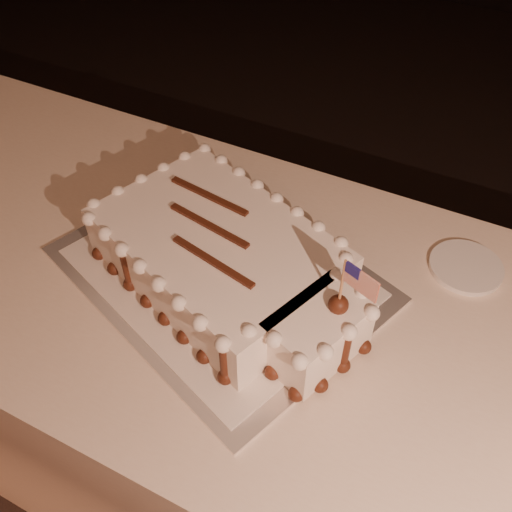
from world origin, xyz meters
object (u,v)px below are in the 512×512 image
at_px(banquet_table, 256,395).
at_px(sheet_cake, 229,262).
at_px(cake_board, 219,274).
at_px(side_plate, 466,267).

xyz_separation_m(banquet_table, sheet_cake, (-0.06, -0.00, 0.44)).
relative_size(banquet_table, cake_board, 4.07).
height_order(banquet_table, sheet_cake, sheet_cake).
height_order(banquet_table, side_plate, side_plate).
bearing_deg(sheet_cake, side_plate, 31.72).
bearing_deg(cake_board, banquet_table, 14.26).
bearing_deg(side_plate, banquet_table, -144.48).
bearing_deg(cake_board, sheet_cake, 0.17).
xyz_separation_m(banquet_table, side_plate, (0.34, 0.24, 0.38)).
bearing_deg(side_plate, sheet_cake, -148.28).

